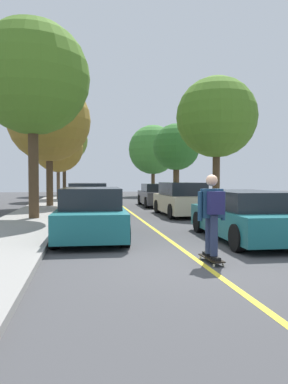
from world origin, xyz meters
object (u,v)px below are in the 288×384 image
(parked_car_left_near, at_px, (88,199))
(parked_car_right_far, at_px, (157,195))
(parked_car_right_nearest, at_px, (246,215))
(street_tree_right_near, at_px, (176,147))
(street_tree_left_far, at_px, (58,147))
(street_tree_right_far, at_px, (153,150))
(skateboard, at_px, (211,258))
(skateboarder, at_px, (212,211))
(street_tree_left_near, at_px, (49,121))
(street_tree_right_nearest, at_px, (217,118))
(street_tree_left_nearest, at_px, (33,78))
(parked_car_left_nearest, at_px, (91,214))
(street_tree_left_farthest, at_px, (64,140))
(parked_car_right_near, at_px, (182,199))

(parked_car_left_near, height_order, parked_car_right_far, parked_car_left_near)
(parked_car_right_nearest, height_order, street_tree_right_near, street_tree_right_near)
(parked_car_right_far, relative_size, street_tree_right_near, 0.82)
(street_tree_left_far, relative_size, street_tree_right_far, 0.87)
(skateboard, bearing_deg, parked_car_right_far, 82.88)
(street_tree_right_near, height_order, skateboard, street_tree_right_near)
(skateboard, height_order, skateboarder, skateboarder)
(street_tree_left_near, height_order, skateboard, street_tree_left_near)
(street_tree_left_near, distance_m, street_tree_left_far, 7.00)
(parked_car_right_nearest, relative_size, street_tree_right_nearest, 0.69)
(parked_car_right_far, xyz_separation_m, street_tree_right_near, (2.13, 3.61, 3.24))
(street_tree_left_nearest, height_order, street_tree_left_far, street_tree_left_nearest)
(parked_car_right_nearest, relative_size, street_tree_right_far, 0.69)
(parked_car_left_near, bearing_deg, parked_car_right_far, 49.36)
(street_tree_right_near, bearing_deg, street_tree_left_nearest, -128.06)
(street_tree_right_far, bearing_deg, parked_car_left_nearest, -104.59)
(skateboarder, bearing_deg, street_tree_left_far, 101.67)
(street_tree_left_farthest, relative_size, street_tree_right_near, 1.40)
(street_tree_left_farthest, height_order, skateboard, street_tree_left_farthest)
(parked_car_right_nearest, relative_size, street_tree_left_nearest, 0.60)
(skateboard, bearing_deg, parked_car_right_near, 78.39)
(parked_car_right_nearest, xyz_separation_m, street_tree_right_nearest, (2.13, 8.08, 4.04))
(parked_car_right_far, relative_size, street_tree_left_near, 0.62)
(parked_car_left_near, relative_size, street_tree_left_far, 0.79)
(street_tree_right_nearest, bearing_deg, street_tree_right_far, 90.00)
(parked_car_right_far, height_order, street_tree_left_nearest, street_tree_left_nearest)
(parked_car_right_near, distance_m, street_tree_left_nearest, 8.05)
(parked_car_left_nearest, relative_size, street_tree_left_nearest, 0.55)
(street_tree_right_near, bearing_deg, parked_car_right_far, -120.59)
(parked_car_left_near, bearing_deg, parked_car_right_near, -13.74)
(street_tree_right_far, bearing_deg, skateboard, -98.26)
(parked_car_left_nearest, bearing_deg, street_tree_right_near, 67.55)
(parked_car_left_nearest, bearing_deg, street_tree_left_farthest, 94.58)
(parked_car_left_nearest, bearing_deg, skateboarder, -55.82)
(parked_car_left_near, bearing_deg, skateboarder, -77.25)
(skateboarder, bearing_deg, parked_car_right_nearest, 53.33)
(street_tree_left_near, xyz_separation_m, skateboarder, (4.44, -14.55, -3.92))
(street_tree_right_nearest, bearing_deg, skateboard, -110.80)
(parked_car_left_nearest, distance_m, street_tree_left_near, 12.13)
(street_tree_right_near, bearing_deg, parked_car_left_near, -126.68)
(street_tree_left_near, distance_m, street_tree_right_near, 9.46)
(street_tree_left_far, bearing_deg, skateboarder, -78.33)
(street_tree_left_nearest, xyz_separation_m, street_tree_left_farthest, (0.00, 22.13, -0.07))
(street_tree_left_farthest, height_order, street_tree_right_far, street_tree_left_farthest)
(skateboard, bearing_deg, skateboarder, -86.01)
(parked_car_right_near, relative_size, street_tree_right_nearest, 0.63)
(parked_car_left_near, bearing_deg, street_tree_left_nearest, -132.72)
(parked_car_right_far, relative_size, street_tree_right_far, 0.67)
(street_tree_right_nearest, distance_m, street_tree_right_far, 17.06)
(street_tree_left_near, bearing_deg, parked_car_left_near, -63.89)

